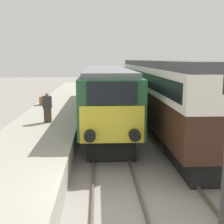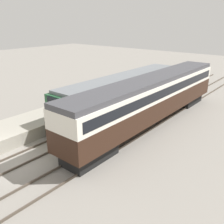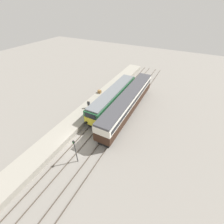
{
  "view_description": "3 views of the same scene",
  "coord_description": "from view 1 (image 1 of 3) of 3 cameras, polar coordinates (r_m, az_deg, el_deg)",
  "views": [
    {
      "loc": [
        -0.56,
        -6.78,
        4.19
      ],
      "look_at": [
        0.0,
        3.71,
        2.21
      ],
      "focal_mm": 45.0,
      "sensor_mm": 36.0,
      "label": 1
    },
    {
      "loc": [
        13.38,
        -6.58,
        8.43
      ],
      "look_at": [
        1.7,
        7.71,
        1.6
      ],
      "focal_mm": 40.0,
      "sensor_mm": 36.0,
      "label": 2
    },
    {
      "loc": [
        11.28,
        -10.74,
        17.38
      ],
      "look_at": [
        1.7,
        7.71,
        1.6
      ],
      "focal_mm": 24.0,
      "sensor_mm": 36.0,
      "label": 3
    }
  ],
  "objects": [
    {
      "name": "luggage_crate",
      "position": [
        20.71,
        -13.48,
        2.27
      ],
      "size": [
        0.7,
        0.56,
        0.6
      ],
      "color": "olive",
      "rests_on": "platform_left"
    },
    {
      "name": "rails_far_track",
      "position": [
        13.09,
        14.88,
        -8.04
      ],
      "size": [
        1.5,
        60.0,
        0.14
      ],
      "color": "#4C4238",
      "rests_on": "ground_plane"
    },
    {
      "name": "passenger_carriage",
      "position": [
        18.17,
        9.6,
        5.18
      ],
      "size": [
        2.75,
        19.37,
        4.11
      ],
      "color": "black",
      "rests_on": "ground_plane"
    },
    {
      "name": "person_on_platform",
      "position": [
        14.83,
        -13.0,
        0.9
      ],
      "size": [
        0.44,
        0.26,
        1.58
      ],
      "color": "#473828",
      "rests_on": "platform_left"
    },
    {
      "name": "rails_near_track",
      "position": [
        12.49,
        -0.32,
        -8.58
      ],
      "size": [
        1.51,
        60.0,
        0.14
      ],
      "color": "#4C4238",
      "rests_on": "ground_plane"
    },
    {
      "name": "locomotive",
      "position": [
        18.44,
        -1.29,
        4.11
      ],
      "size": [
        2.7,
        16.16,
        3.66
      ],
      "color": "black",
      "rests_on": "ground_plane"
    },
    {
      "name": "ground_plane",
      "position": [
        7.99,
        1.51,
        -20.97
      ],
      "size": [
        120.0,
        120.0,
        0.0
      ],
      "primitive_type": "plane",
      "color": "gray"
    },
    {
      "name": "platform_left",
      "position": [
        15.48,
        -13.18,
        -3.46
      ],
      "size": [
        3.5,
        50.0,
        0.97
      ],
      "color": "#9E998C",
      "rests_on": "ground_plane"
    }
  ]
}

